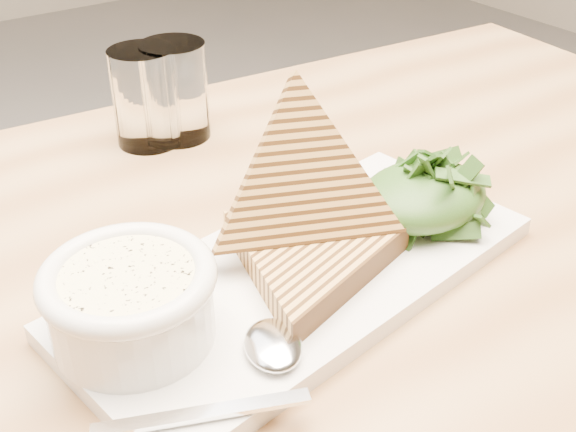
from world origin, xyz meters
TOP-DOWN VIEW (x-y plane):
  - table_top at (-0.15, -0.17)m, footprint 1.18×0.84m
  - table_leg_br at (0.37, 0.15)m, footprint 0.06×0.06m
  - platter at (-0.16, -0.19)m, footprint 0.38×0.21m
  - soup_bowl at (-0.29, -0.18)m, footprint 0.11×0.11m
  - soup at (-0.29, -0.18)m, footprint 0.09×0.09m
  - bowl_rim at (-0.29, -0.18)m, footprint 0.11×0.11m
  - sandwich_flat at (-0.16, -0.20)m, footprint 0.21×0.21m
  - sandwich_lean at (-0.14, -0.17)m, footprint 0.22×0.21m
  - salad_base at (-0.04, -0.19)m, footprint 0.11×0.09m
  - arugula_pile at (-0.04, -0.19)m, footprint 0.11×0.10m
  - spoon_bowl at (-0.23, -0.25)m, footprint 0.05×0.06m
  - spoon_handle at (-0.29, -0.27)m, footprint 0.12×0.06m
  - glass_near at (-0.15, 0.10)m, footprint 0.06×0.06m
  - glass_far at (-0.12, 0.09)m, footprint 0.07×0.07m

SIDE VIEW (x-z plane):
  - table_leg_br at x=0.37m, z-range 0.00..0.68m
  - table_top at x=-0.15m, z-range 0.68..0.72m
  - platter at x=-0.16m, z-range 0.72..0.74m
  - spoon_handle at x=-0.29m, z-range 0.74..0.74m
  - spoon_bowl at x=-0.23m, z-range 0.74..0.75m
  - sandwich_flat at x=-0.16m, z-range 0.74..0.76m
  - soup_bowl at x=-0.29m, z-range 0.74..0.78m
  - salad_base at x=-0.04m, z-range 0.74..0.78m
  - arugula_pile at x=-0.04m, z-range 0.74..0.79m
  - glass_near at x=-0.15m, z-range 0.72..0.82m
  - glass_far at x=-0.12m, z-range 0.72..0.82m
  - soup at x=-0.29m, z-range 0.78..0.79m
  - bowl_rim at x=-0.29m, z-range 0.78..0.80m
  - sandwich_lean at x=-0.14m, z-range 0.70..0.89m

